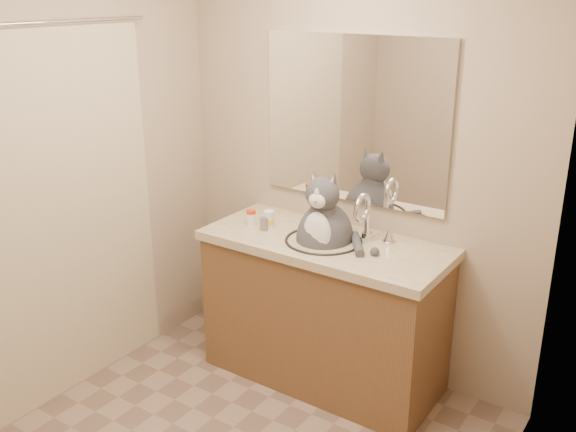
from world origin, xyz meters
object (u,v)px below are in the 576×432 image
object	(u,v)px
cat	(324,234)
grey_canister	(264,224)
pill_bottle_orange	(269,220)
pill_bottle_redcap	(251,218)

from	to	relation	value
cat	grey_canister	world-z (taller)	cat
cat	pill_bottle_orange	bearing A→B (deg)	174.89
cat	pill_bottle_orange	distance (m)	0.35
cat	pill_bottle_redcap	bearing A→B (deg)	176.21
grey_canister	pill_bottle_redcap	bearing A→B (deg)	168.79
pill_bottle_orange	grey_canister	world-z (taller)	pill_bottle_orange
pill_bottle_orange	grey_canister	bearing A→B (deg)	-100.60
pill_bottle_orange	grey_canister	distance (m)	0.04
pill_bottle_redcap	grey_canister	xyz separation A→B (m)	(0.10, -0.02, -0.01)
pill_bottle_redcap	pill_bottle_orange	world-z (taller)	pill_bottle_orange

